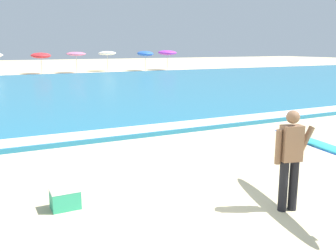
{
  "coord_description": "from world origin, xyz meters",
  "views": [
    {
      "loc": [
        -3.15,
        -5.32,
        2.74
      ],
      "look_at": [
        0.43,
        1.63,
        1.1
      ],
      "focal_mm": 40.51,
      "sensor_mm": 36.0,
      "label": 1
    }
  ],
  "objects_px": {
    "surfer_with_board": "(306,150)",
    "beach_umbrella_7": "(167,53)",
    "beach_umbrella_5": "(107,53)",
    "cooler_box": "(65,198)",
    "beach_umbrella_6": "(145,54)",
    "beach_umbrella_4": "(76,54)",
    "beach_umbrella_3": "(41,56)"
  },
  "relations": [
    {
      "from": "beach_umbrella_3",
      "to": "beach_umbrella_4",
      "type": "bearing_deg",
      "value": -2.64
    },
    {
      "from": "beach_umbrella_5",
      "to": "beach_umbrella_7",
      "type": "bearing_deg",
      "value": -8.8
    },
    {
      "from": "beach_umbrella_5",
      "to": "beach_umbrella_7",
      "type": "xyz_separation_m",
      "value": [
        7.1,
        -1.1,
        0.02
      ]
    },
    {
      "from": "surfer_with_board",
      "to": "beach_umbrella_7",
      "type": "relative_size",
      "value": 1.24
    },
    {
      "from": "beach_umbrella_3",
      "to": "beach_umbrella_6",
      "type": "distance_m",
      "value": 11.56
    },
    {
      "from": "beach_umbrella_5",
      "to": "cooler_box",
      "type": "xyz_separation_m",
      "value": [
        -12.67,
        -35.75,
        -1.83
      ]
    },
    {
      "from": "beach_umbrella_3",
      "to": "cooler_box",
      "type": "xyz_separation_m",
      "value": [
        -5.2,
        -34.49,
        -1.67
      ]
    },
    {
      "from": "surfer_with_board",
      "to": "beach_umbrella_3",
      "type": "relative_size",
      "value": 1.34
    },
    {
      "from": "beach_umbrella_4",
      "to": "cooler_box",
      "type": "height_order",
      "value": "beach_umbrella_4"
    },
    {
      "from": "beach_umbrella_6",
      "to": "cooler_box",
      "type": "xyz_separation_m",
      "value": [
        -16.76,
        -34.37,
        -1.76
      ]
    },
    {
      "from": "beach_umbrella_6",
      "to": "cooler_box",
      "type": "relative_size",
      "value": 4.72
    },
    {
      "from": "beach_umbrella_3",
      "to": "beach_umbrella_6",
      "type": "height_order",
      "value": "beach_umbrella_6"
    },
    {
      "from": "beach_umbrella_3",
      "to": "cooler_box",
      "type": "bearing_deg",
      "value": -98.58
    },
    {
      "from": "beach_umbrella_5",
      "to": "cooler_box",
      "type": "distance_m",
      "value": 37.97
    },
    {
      "from": "beach_umbrella_3",
      "to": "beach_umbrella_7",
      "type": "distance_m",
      "value": 14.57
    },
    {
      "from": "beach_umbrella_6",
      "to": "beach_umbrella_5",
      "type": "bearing_deg",
      "value": 161.32
    },
    {
      "from": "surfer_with_board",
      "to": "cooler_box",
      "type": "xyz_separation_m",
      "value": [
        -3.62,
        1.87,
        -0.85
      ]
    },
    {
      "from": "beach_umbrella_3",
      "to": "beach_umbrella_5",
      "type": "height_order",
      "value": "beach_umbrella_5"
    },
    {
      "from": "beach_umbrella_5",
      "to": "beach_umbrella_4",
      "type": "bearing_deg",
      "value": -159.89
    },
    {
      "from": "beach_umbrella_4",
      "to": "beach_umbrella_6",
      "type": "bearing_deg",
      "value": 0.32
    },
    {
      "from": "surfer_with_board",
      "to": "cooler_box",
      "type": "height_order",
      "value": "surfer_with_board"
    },
    {
      "from": "beach_umbrella_3",
      "to": "beach_umbrella_5",
      "type": "xyz_separation_m",
      "value": [
        7.46,
        1.26,
        0.16
      ]
    },
    {
      "from": "beach_umbrella_5",
      "to": "cooler_box",
      "type": "height_order",
      "value": "beach_umbrella_5"
    },
    {
      "from": "beach_umbrella_7",
      "to": "cooler_box",
      "type": "xyz_separation_m",
      "value": [
        -19.77,
        -34.65,
        -1.85
      ]
    },
    {
      "from": "beach_umbrella_4",
      "to": "cooler_box",
      "type": "relative_size",
      "value": 4.56
    },
    {
      "from": "beach_umbrella_6",
      "to": "beach_umbrella_4",
      "type": "bearing_deg",
      "value": -179.68
    },
    {
      "from": "beach_umbrella_4",
      "to": "beach_umbrella_7",
      "type": "xyz_separation_m",
      "value": [
        11.01,
        0.33,
        0.04
      ]
    },
    {
      "from": "cooler_box",
      "to": "beach_umbrella_4",
      "type": "bearing_deg",
      "value": 75.68
    },
    {
      "from": "beach_umbrella_3",
      "to": "beach_umbrella_6",
      "type": "xyz_separation_m",
      "value": [
        11.56,
        -0.12,
        0.09
      ]
    },
    {
      "from": "beach_umbrella_3",
      "to": "beach_umbrella_4",
      "type": "xyz_separation_m",
      "value": [
        3.56,
        -0.16,
        0.14
      ]
    },
    {
      "from": "surfer_with_board",
      "to": "cooler_box",
      "type": "distance_m",
      "value": 4.16
    },
    {
      "from": "cooler_box",
      "to": "beach_umbrella_3",
      "type": "bearing_deg",
      "value": 81.42
    }
  ]
}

